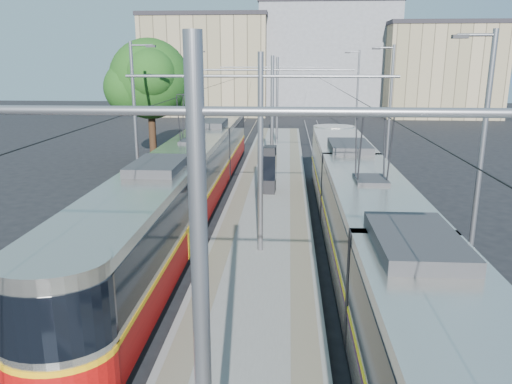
{
  "coord_description": "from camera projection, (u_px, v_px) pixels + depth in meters",
  "views": [
    {
      "loc": [
        0.96,
        -9.09,
        7.0
      ],
      "look_at": [
        -0.37,
        11.35,
        1.6
      ],
      "focal_mm": 35.0,
      "sensor_mm": 36.0,
      "label": 1
    }
  ],
  "objects": [
    {
      "name": "platform",
      "position": [
        270.0,
        191.0,
        26.98
      ],
      "size": [
        4.0,
        50.0,
        0.3
      ],
      "primitive_type": "cube",
      "color": "gray",
      "rests_on": "ground"
    },
    {
      "name": "building_centre",
      "position": [
        325.0,
        58.0,
        70.12
      ],
      "size": [
        18.36,
        14.28,
        14.71
      ],
      "color": "gray",
      "rests_on": "ground"
    },
    {
      "name": "building_right",
      "position": [
        438.0,
        70.0,
        63.83
      ],
      "size": [
        14.28,
        10.2,
        11.72
      ],
      "color": "tan",
      "rests_on": "ground"
    },
    {
      "name": "tram_left",
      "position": [
        192.0,
        175.0,
        23.85
      ],
      "size": [
        2.43,
        30.74,
        5.5
      ],
      "color": "black",
      "rests_on": "ground"
    },
    {
      "name": "tree",
      "position": [
        156.0,
        80.0,
        33.35
      ],
      "size": [
        5.84,
        5.4,
        8.48
      ],
      "color": "#382314",
      "rests_on": "ground"
    },
    {
      "name": "rails",
      "position": [
        270.0,
        194.0,
        27.02
      ],
      "size": [
        8.71,
        70.0,
        0.03
      ],
      "color": "gray",
      "rests_on": "ground"
    },
    {
      "name": "street_lamps",
      "position": [
        273.0,
        109.0,
        29.82
      ],
      "size": [
        15.18,
        38.22,
        8.0
      ],
      "color": "slate",
      "rests_on": "ground"
    },
    {
      "name": "tactile_strip_left",
      "position": [
        243.0,
        188.0,
        27.04
      ],
      "size": [
        0.7,
        50.0,
        0.01
      ],
      "primitive_type": "cube",
      "color": "gray",
      "rests_on": "platform"
    },
    {
      "name": "tactile_strip_right",
      "position": [
        297.0,
        189.0,
        26.85
      ],
      "size": [
        0.7,
        50.0,
        0.01
      ],
      "primitive_type": "cube",
      "color": "gray",
      "rests_on": "platform"
    },
    {
      "name": "shelter",
      "position": [
        270.0,
        168.0,
        25.96
      ],
      "size": [
        0.73,
        1.13,
        2.43
      ],
      "rotation": [
        0.0,
        0.0,
        -0.05
      ],
      "color": "black",
      "rests_on": "platform"
    },
    {
      "name": "building_left",
      "position": [
        209.0,
        65.0,
        67.5
      ],
      "size": [
        16.32,
        12.24,
        12.89
      ],
      "color": "tan",
      "rests_on": "ground"
    },
    {
      "name": "tram_right",
      "position": [
        368.0,
        224.0,
        16.21
      ],
      "size": [
        2.43,
        29.18,
        5.5
      ],
      "color": "black",
      "rests_on": "ground"
    },
    {
      "name": "catenary",
      "position": [
        268.0,
        116.0,
        23.12
      ],
      "size": [
        9.2,
        70.0,
        7.0
      ],
      "color": "slate",
      "rests_on": "platform"
    }
  ]
}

